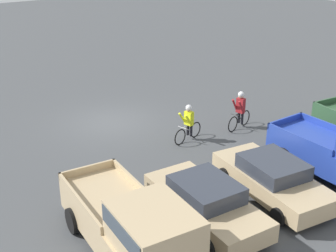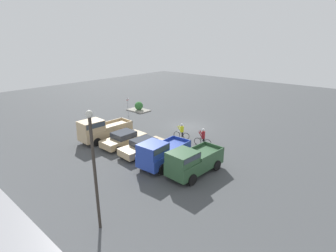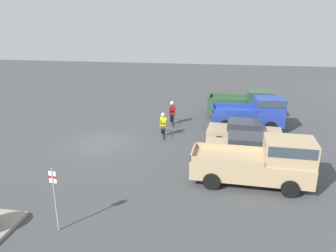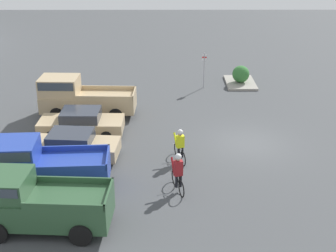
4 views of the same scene
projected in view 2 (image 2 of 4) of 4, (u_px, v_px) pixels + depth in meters
ground_plane at (188, 126)px, 31.17m from camera, size 80.00×80.00×0.00m
pickup_truck_0 at (192, 161)px, 19.71m from camera, size 2.36×5.02×2.24m
pickup_truck_1 at (161, 153)px, 21.09m from camera, size 2.39×5.01×2.29m
sedan_0 at (144, 146)px, 23.57m from camera, size 2.30×4.68×1.39m
sedan_1 at (124, 139)px, 25.32m from camera, size 2.08×4.52×1.41m
pickup_truck_2 at (101, 129)px, 26.51m from camera, size 2.27×5.57×2.34m
cyclist_0 at (182, 131)px, 27.13m from camera, size 1.70×0.60×1.66m
cyclist_1 at (203, 137)px, 25.28m from camera, size 1.69×0.59×1.78m
fire_lane_sign at (128, 105)px, 35.02m from camera, size 0.06×0.30×2.50m
lamppost at (94, 163)px, 13.23m from camera, size 0.36×0.36×6.70m
curb_island at (139, 110)px, 37.92m from camera, size 3.14×2.03×0.15m
shrub at (139, 106)px, 37.63m from camera, size 1.20×1.20×1.20m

